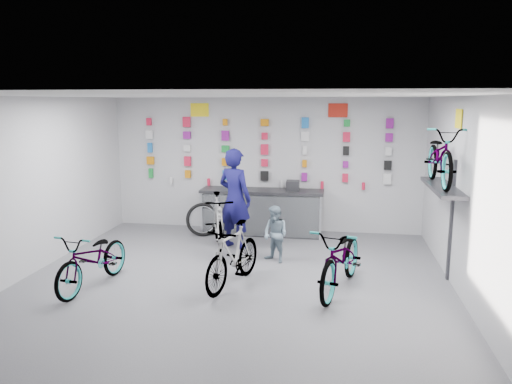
% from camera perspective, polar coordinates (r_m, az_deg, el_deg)
% --- Properties ---
extents(floor, '(8.00, 8.00, 0.00)m').
position_cam_1_polar(floor, '(7.86, -3.30, -11.49)').
color(floor, '#4D4D52').
rests_on(floor, ground).
extents(ceiling, '(8.00, 8.00, 0.00)m').
position_cam_1_polar(ceiling, '(7.30, -3.54, 10.94)').
color(ceiling, white).
rests_on(ceiling, wall_back).
extents(wall_back, '(7.00, 0.00, 7.00)m').
position_cam_1_polar(wall_back, '(11.32, 1.03, 3.16)').
color(wall_back, silver).
rests_on(wall_back, floor).
extents(wall_front, '(7.00, 0.00, 7.00)m').
position_cam_1_polar(wall_front, '(3.79, -17.12, -12.25)').
color(wall_front, silver).
rests_on(wall_front, floor).
extents(wall_left, '(0.00, 8.00, 8.00)m').
position_cam_1_polar(wall_left, '(8.88, -26.04, 0.08)').
color(wall_left, silver).
rests_on(wall_left, floor).
extents(wall_right, '(0.00, 8.00, 8.00)m').
position_cam_1_polar(wall_right, '(7.50, 23.69, -1.47)').
color(wall_right, silver).
rests_on(wall_right, floor).
extents(counter, '(2.70, 0.66, 1.00)m').
position_cam_1_polar(counter, '(11.05, 0.67, -2.36)').
color(counter, black).
rests_on(counter, floor).
extents(merch_wall, '(5.57, 0.08, 1.57)m').
position_cam_1_polar(merch_wall, '(11.21, 1.10, 4.66)').
color(merch_wall, '#168531').
rests_on(merch_wall, wall_back).
extents(wall_bracket, '(0.39, 1.90, 2.00)m').
position_cam_1_polar(wall_bracket, '(8.61, 20.63, -0.06)').
color(wall_bracket, '#333338').
rests_on(wall_bracket, wall_right).
extents(sign_left, '(0.42, 0.02, 0.30)m').
position_cam_1_polar(sign_left, '(11.53, -6.46, 9.30)').
color(sign_left, yellow).
rests_on(sign_left, wall_back).
extents(sign_right, '(0.42, 0.02, 0.30)m').
position_cam_1_polar(sign_right, '(11.10, 9.35, 9.19)').
color(sign_right, red).
rests_on(sign_right, wall_back).
extents(sign_side, '(0.02, 0.40, 0.30)m').
position_cam_1_polar(sign_side, '(8.53, 22.15, 7.77)').
color(sign_side, yellow).
rests_on(sign_side, wall_right).
extents(bike_left, '(0.87, 1.86, 0.94)m').
position_cam_1_polar(bike_left, '(8.34, -18.10, -7.27)').
color(bike_left, gray).
rests_on(bike_left, floor).
extents(bike_center, '(0.95, 1.77, 1.02)m').
position_cam_1_polar(bike_center, '(7.99, -2.64, -7.22)').
color(bike_center, gray).
rests_on(bike_center, floor).
extents(bike_right, '(1.21, 2.12, 1.05)m').
position_cam_1_polar(bike_right, '(7.90, 9.78, -7.46)').
color(bike_right, gray).
rests_on(bike_right, floor).
extents(bike_service, '(1.06, 1.93, 1.12)m').
position_cam_1_polar(bike_service, '(9.91, -4.33, -3.46)').
color(bike_service, gray).
rests_on(bike_service, floor).
extents(bike_wall, '(0.63, 1.80, 0.95)m').
position_cam_1_polar(bike_wall, '(8.52, 20.37, 3.85)').
color(bike_wall, gray).
rests_on(bike_wall, wall_bracket).
extents(clerk, '(0.87, 0.74, 2.01)m').
position_cam_1_polar(clerk, '(9.96, -2.43, -0.74)').
color(clerk, '#100E45').
rests_on(clerk, floor).
extents(customer, '(0.64, 0.61, 1.04)m').
position_cam_1_polar(customer, '(9.16, 2.24, -4.84)').
color(customer, slate).
rests_on(customer, floor).
extents(spare_wheel, '(0.75, 0.40, 0.74)m').
position_cam_1_polar(spare_wheel, '(10.98, -6.09, -3.15)').
color(spare_wheel, black).
rests_on(spare_wheel, floor).
extents(register, '(0.29, 0.31, 0.22)m').
position_cam_1_polar(register, '(10.86, 4.22, 0.74)').
color(register, black).
rests_on(register, counter).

